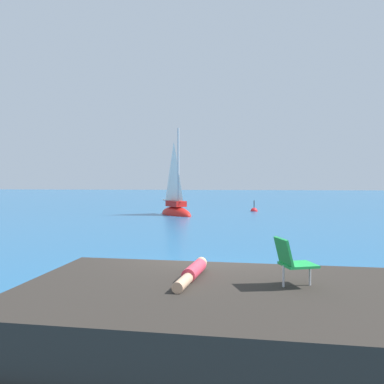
# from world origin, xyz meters

# --- Properties ---
(ground_plane) EXTENTS (160.00, 160.00, 0.00)m
(ground_plane) POSITION_xyz_m (0.00, 0.00, 0.00)
(ground_plane) COLOR #236093
(shore_ledge) EXTENTS (7.19, 4.48, 0.81)m
(shore_ledge) POSITION_xyz_m (0.37, -3.07, 0.40)
(shore_ledge) COLOR #2D2823
(shore_ledge) RESTS_ON ground
(boulder_seaward) EXTENTS (1.36, 1.54, 0.89)m
(boulder_seaward) POSITION_xyz_m (2.75, -0.76, 0.00)
(boulder_seaward) COLOR #2D2520
(boulder_seaward) RESTS_ON ground
(boulder_inland) EXTENTS (1.79, 1.80, 1.01)m
(boulder_inland) POSITION_xyz_m (-1.96, -0.57, 0.00)
(boulder_inland) COLOR #272423
(boulder_inland) RESTS_ON ground
(sailboat_near) EXTENTS (3.10, 3.48, 6.65)m
(sailboat_near) POSITION_xyz_m (-3.35, 18.40, 0.36)
(sailboat_near) COLOR red
(sailboat_near) RESTS_ON ground
(person_sunbather) EXTENTS (0.46, 1.75, 0.25)m
(person_sunbather) POSITION_xyz_m (-0.29, -2.50, 0.92)
(person_sunbather) COLOR #DB384C
(person_sunbather) RESTS_ON shore_ledge
(beach_chair) EXTENTS (0.71, 0.64, 0.80)m
(beach_chair) POSITION_xyz_m (1.37, -2.86, 1.25)
(beach_chair) COLOR green
(beach_chair) RESTS_ON shore_ledge
(marker_buoy) EXTENTS (0.56, 0.56, 1.13)m
(marker_buoy) POSITION_xyz_m (2.33, 22.09, 0.01)
(marker_buoy) COLOR red
(marker_buoy) RESTS_ON ground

